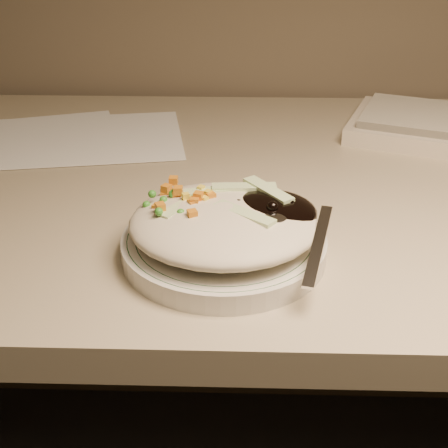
{
  "coord_description": "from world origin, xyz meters",
  "views": [
    {
      "loc": [
        -0.06,
        0.63,
        1.08
      ],
      "look_at": [
        -0.07,
        1.18,
        0.78
      ],
      "focal_mm": 50.0,
      "sensor_mm": 36.0,
      "label": 1
    }
  ],
  "objects": [
    {
      "name": "desk",
      "position": [
        0.0,
        1.38,
        0.54
      ],
      "size": [
        1.4,
        0.7,
        0.74
      ],
      "color": "tan",
      "rests_on": "ground"
    },
    {
      "name": "plate_rim",
      "position": [
        -0.07,
        1.18,
        0.76
      ],
      "size": [
        0.2,
        0.2,
        0.0
      ],
      "color": "#144723",
      "rests_on": "plate"
    },
    {
      "name": "meal",
      "position": [
        -0.07,
        1.18,
        0.78
      ],
      "size": [
        0.21,
        0.19,
        0.05
      ],
      "color": "#BCB399",
      "rests_on": "plate"
    },
    {
      "name": "plate",
      "position": [
        -0.07,
        1.18,
        0.75
      ],
      "size": [
        0.21,
        0.21,
        0.02
      ],
      "primitive_type": "cylinder",
      "color": "silver",
      "rests_on": "desk"
    },
    {
      "name": "papers",
      "position": [
        -0.35,
        1.5,
        0.74
      ],
      "size": [
        0.44,
        0.29,
        0.0
      ],
      "color": "white",
      "rests_on": "desk"
    }
  ]
}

